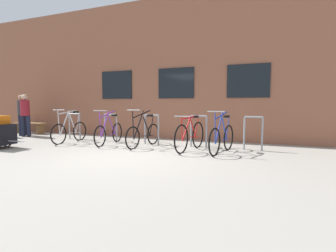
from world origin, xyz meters
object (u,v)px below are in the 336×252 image
Objects in this scene: bicycle_black at (144,134)px; backpack at (12,132)px; person_browsing at (22,112)px; bicycle_blue at (222,138)px; bicycle_purple at (109,132)px; bicycle_silver at (70,131)px; person_by_bench at (25,112)px; wooden_bench at (30,126)px; bicycle_red at (190,135)px.

backpack is (-5.38, -0.08, -0.15)m from bicycle_black.
bicycle_black is 5.69m from person_browsing.
bicycle_black is at bearing -10.18° from backpack.
person_browsing is (-7.94, 0.71, 0.54)m from bicycle_blue.
person_browsing reaches higher than bicycle_blue.
person_browsing is 1.00m from backpack.
bicycle_purple is 1.20m from bicycle_black.
bicycle_silver reaches higher than backpack.
bicycle_black is at bearing -4.13° from person_by_bench.
bicycle_silver is at bearing -11.42° from person_by_bench.
person_by_bench is 1.00× the size of person_browsing.
bicycle_black is at bearing -5.90° from person_browsing.
wooden_bench is (-5.99, 1.20, -0.04)m from bicycle_black.
bicycle_blue is 1.03× the size of person_by_bench.
person_by_bench is 0.47m from person_browsing.
bicycle_black is (2.61, 0.15, -0.00)m from bicycle_silver.
person_by_bench is at bearing 174.79° from bicycle_purple.
wooden_bench is 3.36× the size of backpack.
bicycle_silver is 0.95× the size of bicycle_purple.
wooden_bench is at bearing 133.32° from person_by_bench.
person_browsing reaches higher than bicycle_silver.
bicycle_purple is at bearing -9.78° from backpack.
bicycle_blue is at bearing -3.06° from bicycle_black.
bicycle_blue is 7.56m from person_by_bench.
bicycle_blue is 2.31m from bicycle_black.
backpack is at bearing -178.74° from bicycle_purple.
wooden_bench is at bearing 170.18° from bicycle_red.
bicycle_black is (-1.45, 0.09, -0.03)m from bicycle_red.
bicycle_red is at bearing 0.87° from bicycle_silver.
bicycle_black is at bearing -11.33° from wooden_bench.
bicycle_red is at bearing -2.12° from bicycle_purple.
bicycle_red is 6.83m from backpack.
backpack is (0.26, -0.66, -0.70)m from person_browsing.
wooden_bench is at bearing 166.04° from bicycle_purple.
person_by_bench reaches higher than bicycle_black.
bicycle_black is 5.25m from person_by_bench.
bicycle_silver is 1.02× the size of person_by_bench.
bicycle_blue is at bearing -5.08° from person_browsing.
bicycle_purple reaches higher than wooden_bench.
bicycle_blue is 8.40m from wooden_bench.
backpack is at bearing -64.55° from wooden_bench.
bicycle_blue is at bearing -11.36° from backpack.
person_browsing is at bearing 174.60° from bicycle_red.
person_by_bench reaches higher than bicycle_silver.
bicycle_red is 1.11× the size of person_browsing.
bicycle_silver is 0.98× the size of bicycle_blue.
bicycle_black is 1.06× the size of person_by_bench.
backpack is at bearing -68.84° from person_browsing.
bicycle_black is 1.15× the size of wooden_bench.
bicycle_black reaches higher than bicycle_blue.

